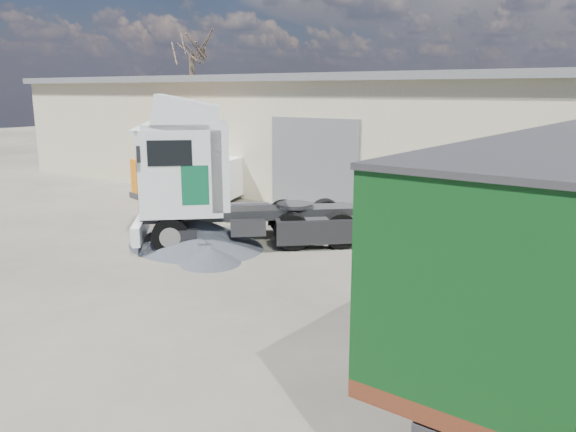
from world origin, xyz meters
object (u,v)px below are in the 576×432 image
Objects in this scene: bare_tree at (191,40)px; orange_skip at (161,183)px; panel_van at (211,181)px; tractor_unit at (212,182)px; box_trailer at (575,218)px.

orange_skip is at bearing -51.85° from bare_tree.
panel_van is at bearing 31.81° from orange_skip.
bare_tree is 17.10m from orange_skip.
tractor_unit is (16.20, -16.22, -6.01)m from bare_tree.
box_trailer is 15.70m from panel_van.
tractor_unit is at bearing -45.05° from bare_tree.
bare_tree is at bearing 149.38° from box_trailer.
orange_skip is (-16.73, 5.38, -1.62)m from box_trailer.
tractor_unit reaches higher than box_trailer.
panel_van is 2.41m from orange_skip.
bare_tree is at bearing -177.03° from tractor_unit.
bare_tree reaches higher than tractor_unit.
panel_van is 1.56× the size of orange_skip.
tractor_unit reaches higher than panel_van.
bare_tree is 0.81× the size of box_trailer.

